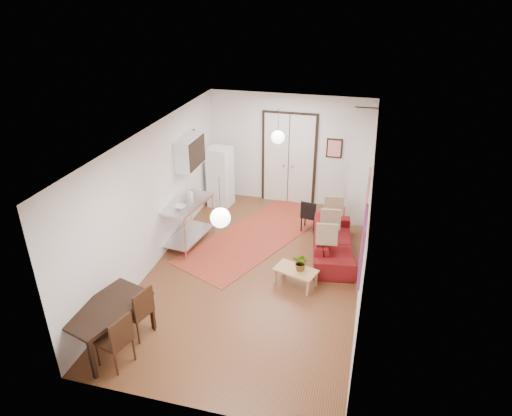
% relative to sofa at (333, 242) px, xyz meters
% --- Properties ---
extents(floor, '(7.00, 7.00, 0.00)m').
position_rel_sofa_xyz_m(floor, '(-1.48, -1.03, -0.31)').
color(floor, brown).
rests_on(floor, ground).
extents(ceiling, '(4.20, 7.00, 0.02)m').
position_rel_sofa_xyz_m(ceiling, '(-1.48, -1.03, 2.59)').
color(ceiling, white).
rests_on(ceiling, wall_back).
extents(wall_back, '(4.20, 0.02, 2.90)m').
position_rel_sofa_xyz_m(wall_back, '(-1.48, 2.47, 1.14)').
color(wall_back, silver).
rests_on(wall_back, floor).
extents(wall_front, '(4.20, 0.02, 2.90)m').
position_rel_sofa_xyz_m(wall_front, '(-1.48, -4.53, 1.14)').
color(wall_front, silver).
rests_on(wall_front, floor).
extents(wall_left, '(0.02, 7.00, 2.90)m').
position_rel_sofa_xyz_m(wall_left, '(-3.58, -1.03, 1.14)').
color(wall_left, silver).
rests_on(wall_left, floor).
extents(wall_right, '(0.02, 7.00, 2.90)m').
position_rel_sofa_xyz_m(wall_right, '(0.62, -1.03, 1.14)').
color(wall_right, silver).
rests_on(wall_right, floor).
extents(double_doors, '(1.44, 0.06, 2.50)m').
position_rel_sofa_xyz_m(double_doors, '(-1.48, 2.43, 0.89)').
color(double_doors, white).
rests_on(double_doors, wall_back).
extents(stub_partition, '(0.50, 0.10, 2.90)m').
position_rel_sofa_xyz_m(stub_partition, '(0.37, 1.52, 1.14)').
color(stub_partition, silver).
rests_on(stub_partition, floor).
extents(wall_cabinet, '(0.35, 1.00, 0.70)m').
position_rel_sofa_xyz_m(wall_cabinet, '(-3.40, 0.47, 1.59)').
color(wall_cabinet, white).
rests_on(wall_cabinet, wall_left).
extents(painting_popart, '(0.05, 1.00, 1.00)m').
position_rel_sofa_xyz_m(painting_popart, '(0.60, -2.28, 1.34)').
color(painting_popart, red).
rests_on(painting_popart, wall_right).
extents(painting_abstract, '(0.05, 0.50, 0.60)m').
position_rel_sofa_xyz_m(painting_abstract, '(0.60, -0.23, 1.49)').
color(painting_abstract, beige).
rests_on(painting_abstract, wall_right).
extents(poster_back, '(0.40, 0.03, 0.50)m').
position_rel_sofa_xyz_m(poster_back, '(-0.33, 2.44, 1.29)').
color(poster_back, red).
rests_on(poster_back, wall_back).
extents(print_left, '(0.03, 0.44, 0.54)m').
position_rel_sofa_xyz_m(print_left, '(-3.55, 0.97, 1.64)').
color(print_left, '#A36944').
rests_on(print_left, wall_left).
extents(pendant_back, '(0.30, 0.30, 0.80)m').
position_rel_sofa_xyz_m(pendant_back, '(-1.48, 0.97, 1.94)').
color(pendant_back, white).
rests_on(pendant_back, ceiling).
extents(pendant_front, '(0.30, 0.30, 0.80)m').
position_rel_sofa_xyz_m(pendant_front, '(-1.48, -3.03, 1.94)').
color(pendant_front, white).
rests_on(pendant_front, ceiling).
extents(kilim_rug, '(3.08, 4.40, 0.01)m').
position_rel_sofa_xyz_m(kilim_rug, '(-1.81, 0.35, -0.30)').
color(kilim_rug, '#A9422A').
rests_on(kilim_rug, floor).
extents(sofa, '(1.12, 2.22, 0.62)m').
position_rel_sofa_xyz_m(sofa, '(0.00, 0.00, 0.00)').
color(sofa, maroon).
rests_on(sofa, floor).
extents(coffee_table, '(0.91, 0.67, 0.36)m').
position_rel_sofa_xyz_m(coffee_table, '(-0.59, -1.30, 0.00)').
color(coffee_table, tan).
rests_on(coffee_table, floor).
extents(potted_plant, '(0.38, 0.36, 0.35)m').
position_rel_sofa_xyz_m(potted_plant, '(-0.49, -1.30, 0.22)').
color(potted_plant, '#325C29').
rests_on(potted_plant, coffee_table).
extents(kitchen_counter, '(0.85, 1.43, 1.03)m').
position_rel_sofa_xyz_m(kitchen_counter, '(-3.22, -0.33, 0.38)').
color(kitchen_counter, silver).
rests_on(kitchen_counter, floor).
extents(bowl, '(0.28, 0.28, 0.06)m').
position_rel_sofa_xyz_m(bowl, '(-3.23, -0.63, 0.75)').
color(bowl, silver).
rests_on(bowl, kitchen_counter).
extents(soap_bottle, '(0.11, 0.11, 0.21)m').
position_rel_sofa_xyz_m(soap_bottle, '(-3.23, -0.08, 0.83)').
color(soap_bottle, teal).
rests_on(soap_bottle, kitchen_counter).
extents(fridge, '(0.62, 0.62, 1.59)m').
position_rel_sofa_xyz_m(fridge, '(-3.15, 1.78, 0.48)').
color(fridge, white).
rests_on(fridge, floor).
extents(dining_table, '(1.14, 1.54, 0.76)m').
position_rel_sofa_xyz_m(dining_table, '(-3.23, -3.67, 0.36)').
color(dining_table, black).
rests_on(dining_table, floor).
extents(dining_chair_near, '(0.56, 0.69, 0.94)m').
position_rel_sofa_xyz_m(dining_chair_near, '(-2.92, -3.23, 0.23)').
color(dining_chair_near, '#341B10').
rests_on(dining_chair_near, floor).
extents(dining_chair_far, '(0.56, 0.69, 0.94)m').
position_rel_sofa_xyz_m(dining_chair_far, '(-2.92, -3.93, 0.23)').
color(dining_chair_far, '#341B10').
rests_on(dining_chair_far, floor).
extents(black_side_chair, '(0.41, 0.41, 0.80)m').
position_rel_sofa_xyz_m(black_side_chair, '(-0.66, 1.05, 0.15)').
color(black_side_chair, black).
rests_on(black_side_chair, floor).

